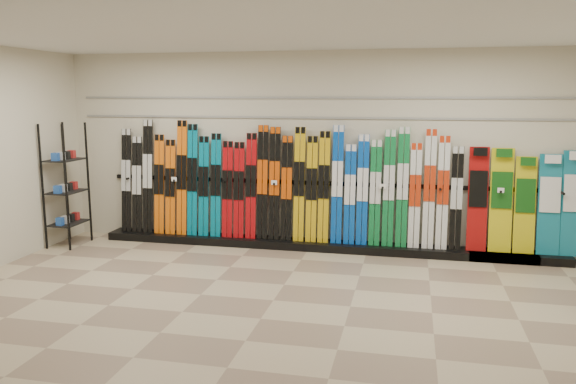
# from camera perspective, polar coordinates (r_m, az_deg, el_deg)

# --- Properties ---
(floor) EXTENTS (8.00, 8.00, 0.00)m
(floor) POSITION_cam_1_polar(r_m,az_deg,el_deg) (6.59, -1.50, -10.94)
(floor) COLOR #87705D
(floor) RESTS_ON ground
(back_wall) EXTENTS (8.00, 0.00, 8.00)m
(back_wall) POSITION_cam_1_polar(r_m,az_deg,el_deg) (8.65, 2.47, 4.25)
(back_wall) COLOR beige
(back_wall) RESTS_ON floor
(ceiling) EXTENTS (8.00, 8.00, 0.00)m
(ceiling) POSITION_cam_1_polar(r_m,az_deg,el_deg) (6.20, -1.62, 15.96)
(ceiling) COLOR silver
(ceiling) RESTS_ON back_wall
(ski_rack_base) EXTENTS (8.00, 0.40, 0.12)m
(ski_rack_base) POSITION_cam_1_polar(r_m,az_deg,el_deg) (8.66, 3.61, -5.45)
(ski_rack_base) COLOR black
(ski_rack_base) RESTS_ON floor
(skis) EXTENTS (5.37, 0.19, 1.83)m
(skis) POSITION_cam_1_polar(r_m,az_deg,el_deg) (8.63, -0.78, 0.54)
(skis) COLOR black
(skis) RESTS_ON ski_rack_base
(snowboards) EXTENTS (1.58, 0.23, 1.49)m
(snowboards) POSITION_cam_1_polar(r_m,az_deg,el_deg) (8.62, 23.03, -0.99)
(snowboards) COLOR #990C0C
(snowboards) RESTS_ON ski_rack_base
(accessory_rack) EXTENTS (0.40, 0.60, 1.92)m
(accessory_rack) POSITION_cam_1_polar(r_m,az_deg,el_deg) (9.40, -21.61, 0.68)
(accessory_rack) COLOR black
(accessory_rack) RESTS_ON floor
(slatwall_rail_0) EXTENTS (7.60, 0.02, 0.03)m
(slatwall_rail_0) POSITION_cam_1_polar(r_m,az_deg,el_deg) (8.60, 2.47, 7.55)
(slatwall_rail_0) COLOR gray
(slatwall_rail_0) RESTS_ON back_wall
(slatwall_rail_1) EXTENTS (7.60, 0.02, 0.03)m
(slatwall_rail_1) POSITION_cam_1_polar(r_m,az_deg,el_deg) (8.59, 2.48, 9.55)
(slatwall_rail_1) COLOR gray
(slatwall_rail_1) RESTS_ON back_wall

